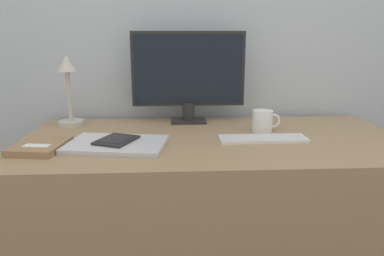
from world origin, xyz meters
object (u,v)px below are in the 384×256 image
(keyboard, at_px, (263,139))
(monitor, at_px, (188,74))
(ereader, at_px, (116,140))
(desk_lamp, at_px, (68,85))
(notebook, at_px, (40,146))
(coffee_mug, at_px, (263,121))
(laptop, at_px, (117,144))

(keyboard, bearing_deg, monitor, 130.08)
(ereader, bearing_deg, keyboard, 4.76)
(keyboard, bearing_deg, desk_lamp, 159.91)
(notebook, xyz_separation_m, coffee_mug, (0.85, 0.21, 0.03))
(coffee_mug, bearing_deg, laptop, -161.79)
(laptop, distance_m, desk_lamp, 0.47)
(monitor, distance_m, ereader, 0.51)
(keyboard, distance_m, laptop, 0.56)
(ereader, distance_m, notebook, 0.27)
(monitor, distance_m, coffee_mug, 0.40)
(laptop, distance_m, notebook, 0.27)
(notebook, distance_m, coffee_mug, 0.88)
(laptop, bearing_deg, monitor, 53.69)
(notebook, bearing_deg, keyboard, 5.12)
(desk_lamp, distance_m, coffee_mug, 0.86)
(monitor, height_order, keyboard, monitor)
(keyboard, relative_size, notebook, 1.49)
(desk_lamp, relative_size, coffee_mug, 2.61)
(ereader, bearing_deg, notebook, -174.13)
(keyboard, bearing_deg, ereader, -175.24)
(monitor, relative_size, notebook, 2.28)
(monitor, bearing_deg, laptop, -126.31)
(keyboard, relative_size, ereader, 1.82)
(monitor, xyz_separation_m, notebook, (-0.55, -0.40, -0.21))
(keyboard, xyz_separation_m, laptop, (-0.55, -0.06, 0.00))
(coffee_mug, bearing_deg, notebook, -166.14)
(laptop, height_order, notebook, notebook)
(ereader, xyz_separation_m, desk_lamp, (-0.25, 0.34, 0.16))
(keyboard, xyz_separation_m, ereader, (-0.56, -0.05, 0.02))
(monitor, distance_m, desk_lamp, 0.54)
(laptop, bearing_deg, notebook, -176.12)
(keyboard, distance_m, desk_lamp, 0.88)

